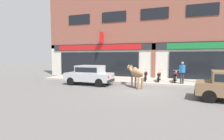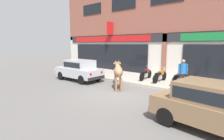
{
  "view_description": "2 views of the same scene",
  "coord_description": "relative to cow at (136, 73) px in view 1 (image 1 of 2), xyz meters",
  "views": [
    {
      "loc": [
        1.82,
        -10.79,
        2.17
      ],
      "look_at": [
        -2.39,
        1.0,
        1.16
      ],
      "focal_mm": 28.0,
      "sensor_mm": 36.0,
      "label": 1
    },
    {
      "loc": [
        5.45,
        -6.92,
        2.59
      ],
      "look_at": [
        -1.16,
        1.0,
        1.04
      ],
      "focal_mm": 28.0,
      "sensor_mm": 36.0,
      "label": 2
    }
  ],
  "objects": [
    {
      "name": "motorcycle_0",
      "position": [
        0.22,
        2.85,
        -0.47
      ],
      "size": [
        0.52,
        1.81,
        0.88
      ],
      "color": "black",
      "rests_on": "sidewalk"
    },
    {
      "name": "motorcycle_1",
      "position": [
        1.3,
        2.75,
        -0.47
      ],
      "size": [
        0.52,
        1.81,
        0.88
      ],
      "color": "black",
      "rests_on": "sidewalk"
    },
    {
      "name": "sidewalk",
      "position": [
        0.59,
        3.14,
        -0.93
      ],
      "size": [
        19.0,
        3.63,
        0.15
      ],
      "primitive_type": "cube",
      "color": "#A8A093",
      "rests_on": "ground"
    },
    {
      "name": "shop_building",
      "position": [
        0.59,
        5.22,
        3.82
      ],
      "size": [
        23.0,
        1.4,
        10.05
      ],
      "color": "#8E5142",
      "rests_on": "ground"
    },
    {
      "name": "ground_plane",
      "position": [
        0.59,
        -0.87,
        -1.01
      ],
      "size": [
        90.0,
        90.0,
        0.0
      ],
      "primitive_type": "plane",
      "color": "#605E5B"
    },
    {
      "name": "pedestrian",
      "position": [
        2.97,
        1.94,
        0.13
      ],
      "size": [
        0.42,
        0.33,
        1.6
      ],
      "color": "#2D2D33",
      "rests_on": "sidewalk"
    },
    {
      "name": "car_0",
      "position": [
        -3.61,
        0.13,
        -0.19
      ],
      "size": [
        3.62,
        1.62,
        1.46
      ],
      "color": "black",
      "rests_on": "ground"
    },
    {
      "name": "cow",
      "position": [
        0.0,
        0.0,
        0.0
      ],
      "size": [
        1.6,
        1.75,
        1.61
      ],
      "color": "#936B47",
      "rests_on": "ground"
    },
    {
      "name": "motorcycle_2",
      "position": [
        2.53,
        2.77,
        -0.47
      ],
      "size": [
        0.52,
        1.81,
        0.88
      ],
      "color": "black",
      "rests_on": "sidewalk"
    }
  ]
}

